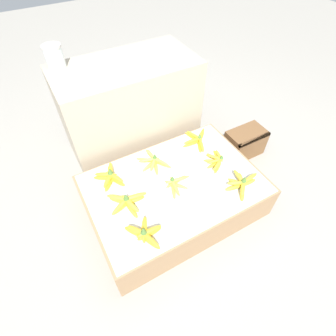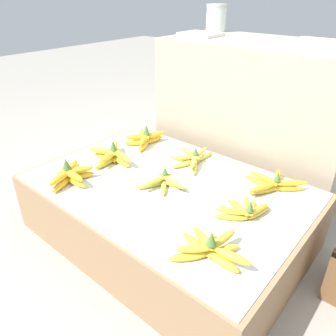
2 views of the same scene
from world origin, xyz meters
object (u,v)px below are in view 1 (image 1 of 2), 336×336
object	(u,v)px
foam_tray_white	(74,79)
banana_bunch_back_midright	(197,140)
wooden_crate	(245,143)
glass_jar	(54,57)
banana_bunch_middle_left	(126,202)
banana_bunch_front_midright	(241,183)
banana_bunch_back_left	(110,177)
banana_bunch_front_left	(145,233)
banana_bunch_middle_midleft	(176,184)
banana_bunch_middle_midright	(216,160)
banana_bunch_back_midleft	(153,161)

from	to	relation	value
foam_tray_white	banana_bunch_back_midright	bearing A→B (deg)	-31.20
wooden_crate	glass_jar	bearing A→B (deg)	149.53
banana_bunch_middle_left	foam_tray_white	size ratio (longest dim) A/B	1.24
banana_bunch_front_midright	banana_bunch_back_left	world-z (taller)	banana_bunch_back_left
banana_bunch_front_midright	banana_bunch_back_midright	world-z (taller)	banana_bunch_front_midright
banana_bunch_middle_left	banana_bunch_front_left	bearing A→B (deg)	-88.07
banana_bunch_middle_midleft	banana_bunch_back_left	bearing A→B (deg)	144.05
banana_bunch_middle_midright	banana_bunch_back_left	distance (m)	0.74
banana_bunch_middle_left	banana_bunch_middle_midright	distance (m)	0.69
banana_bunch_back_midleft	banana_bunch_middle_left	bearing A→B (deg)	-142.57
wooden_crate	glass_jar	size ratio (longest dim) A/B	2.13
wooden_crate	banana_bunch_front_left	world-z (taller)	banana_bunch_front_left
banana_bunch_middle_midleft	banana_bunch_middle_midright	xyz separation A→B (m)	(0.36, 0.04, 0.00)
banana_bunch_front_left	glass_jar	world-z (taller)	glass_jar
banana_bunch_front_midright	banana_bunch_middle_midleft	world-z (taller)	banana_bunch_front_midright
banana_bunch_back_midright	banana_bunch_back_midleft	bearing A→B (deg)	-174.73
wooden_crate	banana_bunch_back_left	size ratio (longest dim) A/B	1.42
banana_bunch_front_left	banana_bunch_middle_left	bearing A→B (deg)	91.93
wooden_crate	banana_bunch_back_midleft	size ratio (longest dim) A/B	1.22
banana_bunch_middle_midright	banana_bunch_front_left	bearing A→B (deg)	-158.69
banana_bunch_back_midleft	foam_tray_white	world-z (taller)	foam_tray_white
foam_tray_white	banana_bunch_front_left	bearing A→B (deg)	-89.47
banana_bunch_back_midright	foam_tray_white	xyz separation A→B (m)	(-0.70, 0.42, 0.48)
banana_bunch_middle_midright	glass_jar	size ratio (longest dim) A/B	1.32
banana_bunch_middle_left	glass_jar	distance (m)	1.06
banana_bunch_front_left	banana_bunch_back_left	distance (m)	0.48
banana_bunch_middle_left	banana_bunch_back_midright	distance (m)	0.75
wooden_crate	foam_tray_white	distance (m)	1.43
banana_bunch_middle_midright	glass_jar	distance (m)	1.28
banana_bunch_front_left	foam_tray_white	bearing A→B (deg)	90.53
banana_bunch_back_midright	glass_jar	size ratio (longest dim) A/B	1.83
banana_bunch_front_left	banana_bunch_back_midright	bearing A→B (deg)	36.72
banana_bunch_front_left	banana_bunch_back_left	bearing A→B (deg)	92.78
banana_bunch_front_midright	banana_bunch_middle_left	xyz separation A→B (m)	(-0.71, 0.23, 0.00)
banana_bunch_front_midright	banana_bunch_back_midleft	world-z (taller)	banana_bunch_front_midright
wooden_crate	banana_bunch_back_midleft	bearing A→B (deg)	177.78
wooden_crate	banana_bunch_middle_midleft	distance (m)	0.87
banana_bunch_front_left	banana_bunch_back_left	size ratio (longest dim) A/B	1.03
banana_bunch_back_midright	foam_tray_white	size ratio (longest dim) A/B	1.32
banana_bunch_front_left	banana_bunch_middle_midleft	bearing A→B (deg)	34.42
banana_bunch_back_midright	foam_tray_white	distance (m)	0.95
banana_bunch_front_midright	banana_bunch_back_midleft	size ratio (longest dim) A/B	0.98
banana_bunch_front_midright	banana_bunch_back_midleft	distance (m)	0.62
banana_bunch_front_left	banana_bunch_middle_left	xyz separation A→B (m)	(-0.01, 0.24, -0.00)
banana_bunch_middle_midright	foam_tray_white	world-z (taller)	foam_tray_white
banana_bunch_middle_left	banana_bunch_middle_midright	bearing A→B (deg)	1.96
banana_bunch_front_left	banana_bunch_back_midleft	bearing A→B (deg)	58.18
banana_bunch_middle_left	banana_bunch_back_midright	world-z (taller)	banana_bunch_middle_left
banana_bunch_back_left	glass_jar	distance (m)	0.86
banana_bunch_middle_midleft	foam_tray_white	bearing A→B (deg)	115.66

